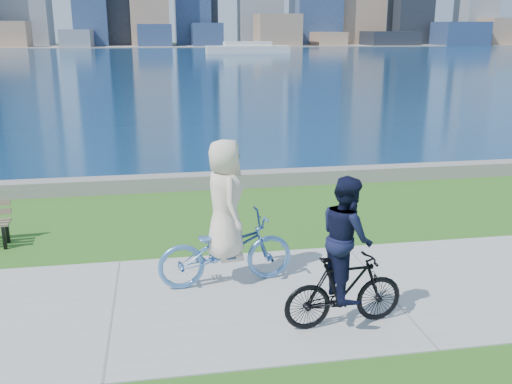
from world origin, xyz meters
TOP-DOWN VIEW (x-y plane):
  - ground at (0.00, 0.00)m, footprint 320.00×320.00m
  - concrete_path at (0.00, 0.00)m, footprint 80.00×3.50m
  - seawall at (0.00, 6.20)m, footprint 90.00×0.50m
  - bay_water at (0.00, 72.00)m, footprint 320.00×131.00m
  - far_shore at (0.00, 130.00)m, footprint 320.00×30.00m
  - ferry_far at (15.63, 85.67)m, footprint 13.22×3.78m
  - cyclist_woman at (1.68, 0.61)m, footprint 0.96×2.16m
  - cyclist_man at (3.04, -0.94)m, footprint 0.66×1.66m

SIDE VIEW (x-z plane):
  - ground at x=0.00m, z-range 0.00..0.00m
  - bay_water at x=0.00m, z-range 0.00..0.01m
  - concrete_path at x=0.00m, z-range 0.00..0.02m
  - far_shore at x=0.00m, z-range 0.00..0.12m
  - seawall at x=0.00m, z-range 0.00..0.35m
  - ferry_far at x=15.63m, z-range -0.15..1.64m
  - cyclist_woman at x=1.68m, z-range -0.27..1.98m
  - cyclist_man at x=3.04m, z-range -0.14..1.90m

